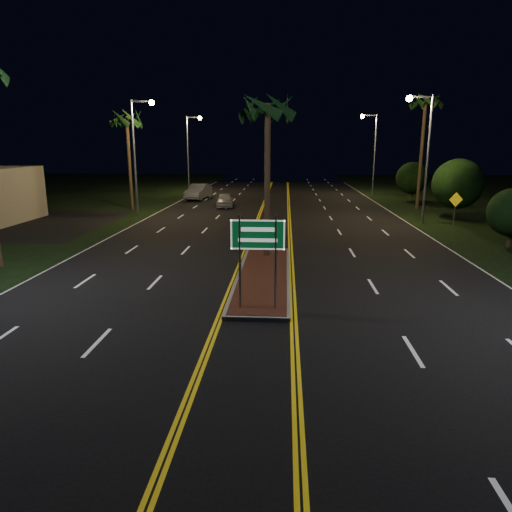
# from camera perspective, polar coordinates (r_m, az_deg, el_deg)

# --- Properties ---
(ground) EXTENTS (120.00, 120.00, 0.00)m
(ground) POSITION_cam_1_polar(r_m,az_deg,el_deg) (13.21, -0.54, -11.25)
(ground) COLOR black
(ground) RESTS_ON ground
(median_island) EXTENTS (2.25, 10.25, 0.17)m
(median_island) POSITION_cam_1_polar(r_m,az_deg,el_deg) (19.75, 0.94, -2.47)
(median_island) COLOR gray
(median_island) RESTS_ON ground
(highway_sign) EXTENTS (1.80, 0.08, 3.20)m
(highway_sign) POSITION_cam_1_polar(r_m,az_deg,el_deg) (15.11, 0.21, 1.57)
(highway_sign) COLOR gray
(highway_sign) RESTS_ON ground
(streetlight_left_mid) EXTENTS (1.91, 0.44, 9.00)m
(streetlight_left_mid) POSITION_cam_1_polar(r_m,az_deg,el_deg) (37.75, -14.47, 13.36)
(streetlight_left_mid) COLOR gray
(streetlight_left_mid) RESTS_ON ground
(streetlight_left_far) EXTENTS (1.91, 0.44, 9.00)m
(streetlight_left_far) POSITION_cam_1_polar(r_m,az_deg,el_deg) (57.12, -8.18, 13.60)
(streetlight_left_far) COLOR gray
(streetlight_left_far) RESTS_ON ground
(streetlight_right_mid) EXTENTS (1.91, 0.44, 9.00)m
(streetlight_right_mid) POSITION_cam_1_polar(r_m,az_deg,el_deg) (35.32, 20.19, 12.98)
(streetlight_right_mid) COLOR gray
(streetlight_right_mid) RESTS_ON ground
(streetlight_right_far) EXTENTS (1.91, 0.44, 9.00)m
(streetlight_right_far) POSITION_cam_1_polar(r_m,az_deg,el_deg) (54.82, 14.28, 13.33)
(streetlight_right_far) COLOR gray
(streetlight_right_far) RESTS_ON ground
(palm_median) EXTENTS (2.40, 2.40, 8.30)m
(palm_median) POSITION_cam_1_polar(r_m,az_deg,el_deg) (22.54, 1.47, 17.99)
(palm_median) COLOR #382819
(palm_median) RESTS_ON ground
(palm_left_far) EXTENTS (2.40, 2.40, 8.80)m
(palm_left_far) POSITION_cam_1_polar(r_m,az_deg,el_deg) (42.29, -15.86, 16.10)
(palm_left_far) COLOR #382819
(palm_left_far) RESTS_ON ground
(palm_right_far) EXTENTS (2.40, 2.40, 10.30)m
(palm_right_far) POSITION_cam_1_polar(r_m,az_deg,el_deg) (43.76, 20.44, 17.52)
(palm_right_far) COLOR #382819
(palm_right_far) RESTS_ON ground
(shrub_mid) EXTENTS (3.78, 3.78, 4.62)m
(shrub_mid) POSITION_cam_1_polar(r_m,az_deg,el_deg) (38.37, 23.90, 8.25)
(shrub_mid) COLOR #382819
(shrub_mid) RESTS_ON ground
(shrub_far) EXTENTS (3.24, 3.24, 3.96)m
(shrub_far) POSITION_cam_1_polar(r_m,az_deg,el_deg) (49.77, 18.95, 9.20)
(shrub_far) COLOR #382819
(shrub_far) RESTS_ON ground
(car_near) EXTENTS (2.35, 4.62, 1.48)m
(car_near) POSITION_cam_1_polar(r_m,az_deg,el_deg) (42.83, -3.93, 7.14)
(car_near) COLOR silver
(car_near) RESTS_ON ground
(car_far) EXTENTS (3.12, 5.80, 1.84)m
(car_far) POSITION_cam_1_polar(r_m,az_deg,el_deg) (49.34, -7.23, 8.13)
(car_far) COLOR #A3A6AD
(car_far) RESTS_ON ground
(warning_sign) EXTENTS (0.99, 0.22, 2.38)m
(warning_sign) POSITION_cam_1_polar(r_m,az_deg,el_deg) (35.13, 23.66, 5.92)
(warning_sign) COLOR gray
(warning_sign) RESTS_ON ground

